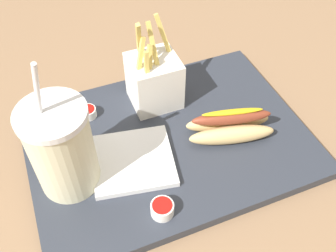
{
  "coord_description": "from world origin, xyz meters",
  "views": [
    {
      "loc": [
        0.16,
        0.4,
        0.53
      ],
      "look_at": [
        0.0,
        0.0,
        0.05
      ],
      "focal_mm": 40.39,
      "sensor_mm": 36.0,
      "label": 1
    }
  ],
  "objects_px": {
    "ketchup_cup_2": "(88,112)",
    "napkin_stack": "(133,160)",
    "ketchup_cup_1": "(162,208)",
    "fries_basket": "(154,80)",
    "soda_cup": "(62,149)",
    "hot_dog_1": "(230,126)"
  },
  "relations": [
    {
      "from": "fries_basket",
      "to": "ketchup_cup_1",
      "type": "xyz_separation_m",
      "value": [
        0.07,
        0.23,
        -0.04
      ]
    },
    {
      "from": "soda_cup",
      "to": "ketchup_cup_1",
      "type": "xyz_separation_m",
      "value": [
        -0.11,
        0.11,
        -0.07
      ]
    },
    {
      "from": "soda_cup",
      "to": "ketchup_cup_1",
      "type": "bearing_deg",
      "value": 135.72
    },
    {
      "from": "fries_basket",
      "to": "soda_cup",
      "type": "bearing_deg",
      "value": 32.65
    },
    {
      "from": "ketchup_cup_2",
      "to": "napkin_stack",
      "type": "relative_size",
      "value": 0.23
    },
    {
      "from": "ketchup_cup_2",
      "to": "napkin_stack",
      "type": "bearing_deg",
      "value": 107.87
    },
    {
      "from": "soda_cup",
      "to": "ketchup_cup_1",
      "type": "relative_size",
      "value": 6.77
    },
    {
      "from": "soda_cup",
      "to": "hot_dog_1",
      "type": "bearing_deg",
      "value": 177.81
    },
    {
      "from": "hot_dog_1",
      "to": "ketchup_cup_2",
      "type": "height_order",
      "value": "hot_dog_1"
    },
    {
      "from": "hot_dog_1",
      "to": "napkin_stack",
      "type": "height_order",
      "value": "hot_dog_1"
    },
    {
      "from": "soda_cup",
      "to": "ketchup_cup_2",
      "type": "xyz_separation_m",
      "value": [
        -0.06,
        -0.13,
        -0.07
      ]
    },
    {
      "from": "ketchup_cup_1",
      "to": "napkin_stack",
      "type": "bearing_deg",
      "value": -83.81
    },
    {
      "from": "soda_cup",
      "to": "hot_dog_1",
      "type": "distance_m",
      "value": 0.29
    },
    {
      "from": "fries_basket",
      "to": "ketchup_cup_2",
      "type": "relative_size",
      "value": 5.75
    },
    {
      "from": "soda_cup",
      "to": "hot_dog_1",
      "type": "xyz_separation_m",
      "value": [
        -0.28,
        0.01,
        -0.06
      ]
    },
    {
      "from": "fries_basket",
      "to": "hot_dog_1",
      "type": "xyz_separation_m",
      "value": [
        -0.09,
        0.13,
        -0.03
      ]
    },
    {
      "from": "fries_basket",
      "to": "ketchup_cup_2",
      "type": "bearing_deg",
      "value": -3.35
    },
    {
      "from": "fries_basket",
      "to": "hot_dog_1",
      "type": "distance_m",
      "value": 0.16
    },
    {
      "from": "ketchup_cup_2",
      "to": "napkin_stack",
      "type": "height_order",
      "value": "ketchup_cup_2"
    },
    {
      "from": "hot_dog_1",
      "to": "ketchup_cup_2",
      "type": "bearing_deg",
      "value": -32.22
    },
    {
      "from": "ketchup_cup_1",
      "to": "napkin_stack",
      "type": "relative_size",
      "value": 0.27
    },
    {
      "from": "hot_dog_1",
      "to": "soda_cup",
      "type": "bearing_deg",
      "value": -2.19
    }
  ]
}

